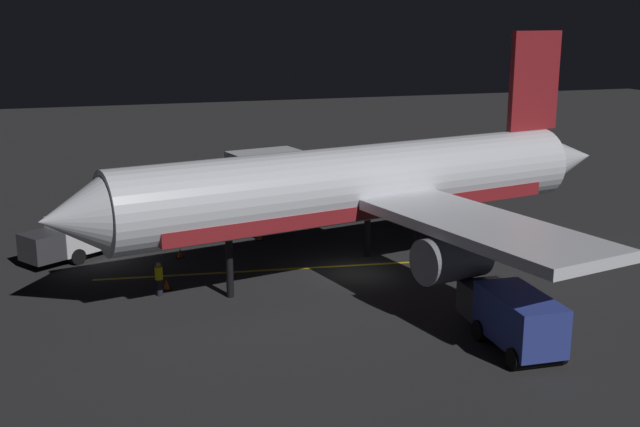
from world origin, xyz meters
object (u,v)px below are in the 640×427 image
(baggage_truck, at_px, (81,235))
(catering_truck, at_px, (512,318))
(traffic_cone_under_wing, at_px, (180,253))
(traffic_cone_near_right, at_px, (260,236))
(ground_crew_worker, at_px, (159,279))
(traffic_cone_near_left, at_px, (166,285))
(airliner, at_px, (365,186))

(baggage_truck, xyz_separation_m, catering_truck, (-18.83, -16.72, -0.04))
(catering_truck, distance_m, traffic_cone_under_wing, 20.51)
(traffic_cone_near_right, bearing_deg, baggage_truck, 92.30)
(catering_truck, relative_size, ground_crew_worker, 3.59)
(traffic_cone_near_left, bearing_deg, ground_crew_worker, 151.53)
(baggage_truck, height_order, catering_truck, baggage_truck)
(traffic_cone_near_left, xyz_separation_m, traffic_cone_near_right, (7.55, -6.73, 0.00))
(traffic_cone_near_right, bearing_deg, airliner, -154.29)
(airliner, distance_m, baggage_truck, 16.69)
(ground_crew_worker, xyz_separation_m, traffic_cone_near_right, (8.37, -7.17, -0.64))
(baggage_truck, distance_m, traffic_cone_under_wing, 5.73)
(catering_truck, xyz_separation_m, traffic_cone_under_wing, (17.03, 11.38, -1.02))
(ground_crew_worker, bearing_deg, baggage_truck, 23.34)
(ground_crew_worker, bearing_deg, airliner, -88.16)
(airliner, relative_size, catering_truck, 5.39)
(baggage_truck, bearing_deg, traffic_cone_under_wing, -108.60)
(airliner, bearing_deg, traffic_cone_near_right, 25.71)
(airliner, distance_m, catering_truck, 11.99)
(baggage_truck, relative_size, catering_truck, 1.02)
(ground_crew_worker, xyz_separation_m, traffic_cone_under_wing, (6.15, -1.91, -0.64))
(ground_crew_worker, bearing_deg, traffic_cone_near_left, -28.47)
(baggage_truck, distance_m, ground_crew_worker, 8.66)
(airliner, relative_size, traffic_cone_near_left, 61.19)
(traffic_cone_near_left, relative_size, traffic_cone_near_right, 1.00)
(baggage_truck, distance_m, catering_truck, 25.18)
(baggage_truck, height_order, traffic_cone_under_wing, baggage_truck)
(baggage_truck, bearing_deg, traffic_cone_near_right, -87.70)
(baggage_truck, height_order, traffic_cone_near_left, baggage_truck)
(airliner, bearing_deg, traffic_cone_under_wing, 57.58)
(baggage_truck, height_order, ground_crew_worker, baggage_truck)
(traffic_cone_under_wing, bearing_deg, baggage_truck, 71.40)
(baggage_truck, xyz_separation_m, traffic_cone_near_left, (-7.12, -3.87, -1.06))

